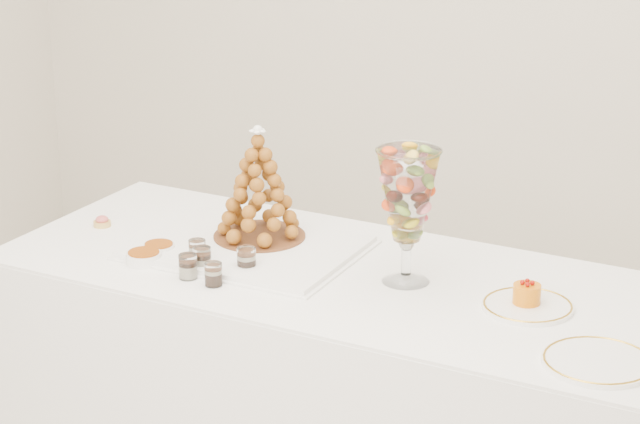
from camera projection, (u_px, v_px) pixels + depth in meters
The scene contains 15 objects.
buffet_table at pixel (348, 396), 3.55m from camera, with size 2.03×0.90×0.76m.
lace_tray at pixel (247, 248), 3.58m from camera, with size 0.61×0.46×0.02m, color white.
macaron_vase at pixel (408, 197), 3.29m from camera, with size 0.17×0.17×0.37m.
cake_plate at pixel (528, 306), 3.20m from camera, with size 0.24×0.24×0.01m, color white.
spare_plate at pixel (598, 362), 2.90m from camera, with size 0.26×0.26×0.01m, color white.
pink_tart at pixel (102, 222), 3.78m from camera, with size 0.05×0.05×0.03m.
verrine_a at pixel (197, 251), 3.49m from camera, with size 0.05×0.05×0.07m, color white.
verrine_b at pixel (202, 259), 3.43m from camera, with size 0.05×0.05×0.07m, color white.
verrine_c at pixel (247, 260), 3.42m from camera, with size 0.05×0.05×0.07m, color white.
verrine_d at pixel (188, 267), 3.38m from camera, with size 0.05×0.05×0.07m, color white.
verrine_e at pixel (213, 274), 3.33m from camera, with size 0.05×0.05×0.06m, color white.
ramekin_back at pixel (159, 249), 3.56m from camera, with size 0.09×0.09×0.03m, color white.
ramekin_front at pixel (144, 258), 3.49m from camera, with size 0.10×0.10×0.03m, color white.
croquembouche at pixel (259, 184), 3.58m from camera, with size 0.27×0.27×0.34m.
mousse_cake at pixel (527, 294), 3.20m from camera, with size 0.07×0.07×0.06m.
Camera 1 is at (1.33, -2.67, 2.05)m, focal length 70.00 mm.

